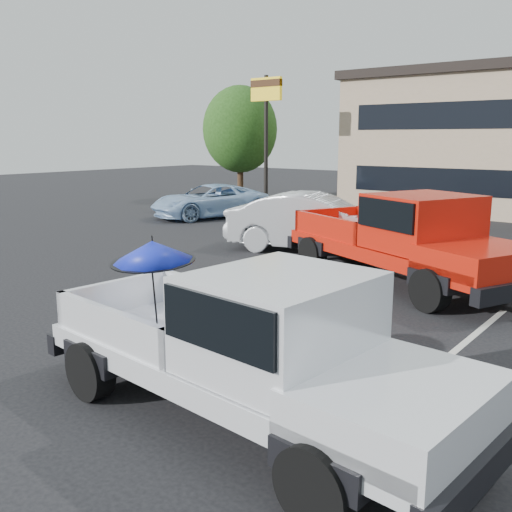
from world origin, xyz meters
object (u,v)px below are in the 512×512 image
Objects in this scene: silver_pickup at (264,342)px; tree_left at (240,129)px; motel_sign at (266,107)px; blue_suv at (210,201)px; silver_sedan at (316,223)px; red_pickup at (415,237)px.

tree_left is at bearing 135.08° from silver_pickup.
blue_suv is at bearing -99.66° from motel_sign.
tree_left reaches higher than blue_suv.
motel_sign is at bearing 28.70° from silver_sedan.
silver_pickup is 0.87× the size of red_pickup.
silver_sedan is at bearing 174.87° from red_pickup.
tree_left is 19.21m from red_pickup.
blue_suv is at bearing 47.58° from silver_sedan.
red_pickup is at bearing -39.26° from motel_sign.
tree_left is at bearing 138.44° from blue_suv.
motel_sign is 10.38m from silver_sedan.
blue_suv is (-7.47, 3.53, -0.16)m from silver_sedan.
motel_sign is 1.00× the size of tree_left.
motel_sign reaches higher than blue_suv.
silver_sedan is (10.93, -9.73, -2.88)m from tree_left.
motel_sign is 20.41m from silver_pickup.
silver_pickup is 1.13× the size of silver_sedan.
silver_sedan is (6.93, -6.73, -3.80)m from motel_sign.
motel_sign is 14.47m from red_pickup.
blue_suv is (3.46, -6.20, -3.04)m from tree_left.
silver_pickup is 1.17× the size of blue_suv.
motel_sign is 1.21× the size of blue_suv.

